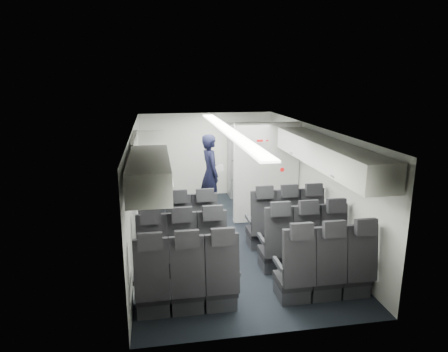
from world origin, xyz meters
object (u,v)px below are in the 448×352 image
object	(u,v)px
galley_unit	(245,160)
seat_row_front	(233,229)
boarding_door	(141,175)
carry_on_bag	(151,155)
flight_attendant	(210,174)
seat_row_rear	(258,278)
seat_row_mid	(244,250)

from	to	relation	value
galley_unit	seat_row_front	bearing A→B (deg)	-106.28
boarding_door	carry_on_bag	bearing A→B (deg)	-82.39
seat_row_front	flight_attendant	world-z (taller)	flight_attendant
seat_row_rear	flight_attendant	size ratio (longest dim) A/B	1.84
seat_row_front	carry_on_bag	xyz separation A→B (m)	(-1.38, 0.16, 1.38)
galley_unit	flight_attendant	xyz separation A→B (m)	(-1.06, -1.13, -0.04)
seat_row_rear	seat_row_front	bearing A→B (deg)	90.00
seat_row_rear	galley_unit	size ratio (longest dim) A/B	1.75
boarding_door	carry_on_bag	xyz separation A→B (m)	(0.26, -1.93, 0.83)
seat_row_mid	seat_row_rear	distance (m)	0.90
boarding_door	flight_attendant	world-z (taller)	boarding_door
boarding_door	seat_row_mid	bearing A→B (deg)	-61.23
seat_row_front	galley_unit	bearing A→B (deg)	73.72
seat_row_front	seat_row_mid	distance (m)	0.90
seat_row_front	seat_row_mid	world-z (taller)	same
galley_unit	seat_row_rear	bearing A→B (deg)	-100.65
seat_row_rear	flight_attendant	xyz separation A→B (m)	(-0.11, 3.93, 0.50)
seat_row_mid	galley_unit	distance (m)	4.30
seat_row_front	boarding_door	bearing A→B (deg)	128.16
seat_row_mid	carry_on_bag	distance (m)	2.22
flight_attendant	carry_on_bag	bearing A→B (deg)	138.10
seat_row_rear	flight_attendant	bearing A→B (deg)	91.55
seat_row_mid	galley_unit	xyz separation A→B (m)	(0.95, 4.15, 0.55)
boarding_door	seat_row_front	bearing A→B (deg)	-51.84
seat_row_rear	carry_on_bag	size ratio (longest dim) A/B	9.25
seat_row_rear	boarding_door	world-z (taller)	boarding_door
seat_row_mid	seat_row_rear	world-z (taller)	same
seat_row_mid	carry_on_bag	bearing A→B (deg)	142.58
seat_row_rear	carry_on_bag	xyz separation A→B (m)	(-1.38, 1.96, 1.38)
seat_row_rear	boarding_door	distance (m)	4.25
galley_unit	carry_on_bag	xyz separation A→B (m)	(-2.33, -3.10, 0.83)
seat_row_front	galley_unit	xyz separation A→B (m)	(0.95, 3.25, 0.55)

